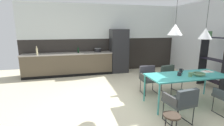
{
  "coord_description": "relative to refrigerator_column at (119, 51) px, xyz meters",
  "views": [
    {
      "loc": [
        -1.38,
        -3.37,
        1.84
      ],
      "look_at": [
        -0.28,
        1.02,
        0.86
      ],
      "focal_mm": 25.83,
      "sensor_mm": 36.0,
      "label": 1
    }
  ],
  "objects": [
    {
      "name": "mug_glass_clear",
      "position": [
        0.52,
        -3.3,
        -0.12
      ],
      "size": [
        0.13,
        0.09,
        0.09
      ],
      "color": "black",
      "rests_on": "dining_table"
    },
    {
      "name": "open_book",
      "position": [
        1.45,
        -3.18,
        -0.16
      ],
      "size": [
        0.27,
        0.19,
        0.02
      ],
      "color": "white",
      "rests_on": "dining_table"
    },
    {
      "name": "back_wall_panel_upper",
      "position": [
        -0.54,
        0.36,
        1.21
      ],
      "size": [
        6.74,
        0.12,
        1.41
      ],
      "primitive_type": "cube",
      "color": "silver",
      "rests_on": "back_wall_splashback_dark"
    },
    {
      "name": "pendant_lamp_over_table_near",
      "position": [
        0.35,
        -3.24,
        0.91
      ],
      "size": [
        0.33,
        0.33,
        1.08
      ],
      "color": "black"
    },
    {
      "name": "side_stool",
      "position": [
        -0.4,
        -4.41,
        -0.49
      ],
      "size": [
        0.28,
        0.28,
        0.46
      ],
      "color": "#382B21",
      "rests_on": "ground"
    },
    {
      "name": "pendant_lamp_over_table_far",
      "position": [
        1.12,
        -3.3,
        0.81
      ],
      "size": [
        0.31,
        0.31,
        1.17
      ],
      "color": "black"
    },
    {
      "name": "fruit_bowl",
      "position": [
        0.96,
        -3.42,
        -0.12
      ],
      "size": [
        0.29,
        0.29,
        0.07
      ],
      "color": "#4C704C",
      "rests_on": "dining_table"
    },
    {
      "name": "armchair_facing_counter",
      "position": [
        0.19,
        -2.42,
        -0.4
      ],
      "size": [
        0.5,
        0.48,
        0.77
      ],
      "rotation": [
        0.0,
        0.0,
        3.12
      ],
      "color": "#373D3D",
      "rests_on": "ground"
    },
    {
      "name": "ground_plane",
      "position": [
        -0.54,
        -3.1,
        -0.9
      ],
      "size": [
        9.16,
        9.16,
        0.0
      ],
      "primitive_type": "plane",
      "color": "beige"
    },
    {
      "name": "bottle_oil_tall",
      "position": [
        -3.15,
        -0.23,
        0.12
      ],
      "size": [
        0.06,
        0.06,
        0.33
      ],
      "color": "tan",
      "rests_on": "kitchen_counter"
    },
    {
      "name": "armchair_near_window",
      "position": [
        0.84,
        -2.5,
        -0.41
      ],
      "size": [
        0.56,
        0.55,
        0.76
      ],
      "rotation": [
        0.0,
        0.0,
        3.34
      ],
      "color": "#373D3D",
      "rests_on": "ground"
    },
    {
      "name": "bottle_wine_green",
      "position": [
        -1.68,
        -0.01,
        0.08
      ],
      "size": [
        0.06,
        0.06,
        0.25
      ],
      "color": "#0F3319",
      "rests_on": "kitchen_counter"
    },
    {
      "name": "mug_short_terracotta",
      "position": [
        0.71,
        -3.43,
        -0.12
      ],
      "size": [
        0.13,
        0.08,
        0.1
      ],
      "color": "#5B8456",
      "rests_on": "dining_table"
    },
    {
      "name": "refrigerator_column",
      "position": [
        0.0,
        0.0,
        0.0
      ],
      "size": [
        0.71,
        0.6,
        1.8
      ],
      "primitive_type": "cube",
      "color": "#232326",
      "rests_on": "ground"
    },
    {
      "name": "cooking_pot",
      "position": [
        -0.89,
        0.06,
        0.06
      ],
      "size": [
        0.27,
        0.27,
        0.17
      ],
      "color": "black",
      "rests_on": "kitchen_counter"
    },
    {
      "name": "open_shelf_unit",
      "position": [
        2.26,
        -2.56,
        -0.03
      ],
      "size": [
        0.3,
        0.87,
        1.75
      ],
      "rotation": [
        0.0,
        0.0,
        -1.57
      ],
      "color": "black",
      "rests_on": "ground"
    },
    {
      "name": "dining_table",
      "position": [
        0.74,
        -3.29,
        -0.21
      ],
      "size": [
        1.93,
        0.78,
        0.73
      ],
      "color": "teal",
      "rests_on": "ground"
    },
    {
      "name": "armchair_by_stool",
      "position": [
        0.05,
        -4.05,
        -0.4
      ],
      "size": [
        0.53,
        0.52,
        0.76
      ],
      "rotation": [
        0.0,
        0.0,
        0.11
      ],
      "color": "#373D3D",
      "rests_on": "ground"
    },
    {
      "name": "mug_dark_espresso",
      "position": [
        0.74,
        -3.06,
        -0.12
      ],
      "size": [
        0.13,
        0.08,
        0.1
      ],
      "color": "black",
      "rests_on": "dining_table"
    },
    {
      "name": "back_wall_splashback_dark",
      "position": [
        -0.54,
        0.36,
        -0.2
      ],
      "size": [
        6.74,
        0.12,
        1.41
      ],
      "primitive_type": "cube",
      "color": "black",
      "rests_on": "ground"
    },
    {
      "name": "kitchen_counter",
      "position": [
        -2.07,
        -0.0,
        -0.46
      ],
      "size": [
        3.42,
        0.63,
        0.88
      ],
      "color": "#4F4333",
      "rests_on": "ground"
    }
  ]
}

